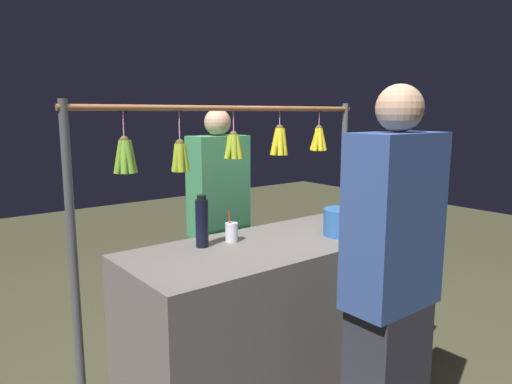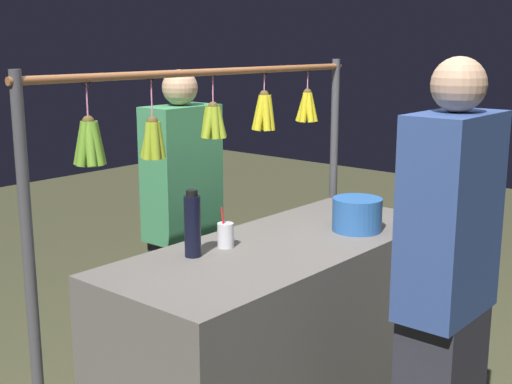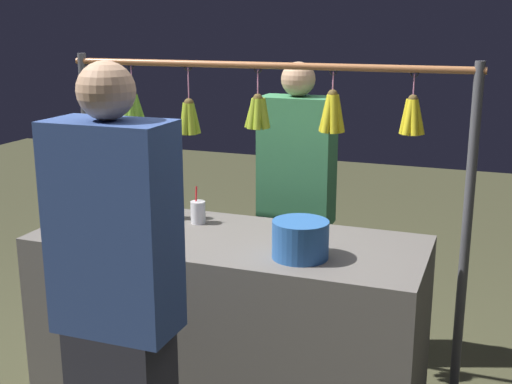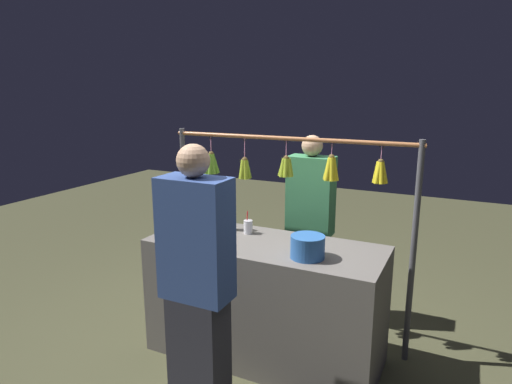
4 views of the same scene
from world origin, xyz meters
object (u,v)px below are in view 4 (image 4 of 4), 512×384
object	(u,v)px
drink_cup	(248,227)
customer_person	(197,292)
vendor_person	(310,230)
blue_bucket	(308,247)
water_bottle	(229,214)

from	to	relation	value
drink_cup	customer_person	distance (m)	0.95
vendor_person	customer_person	world-z (taller)	customer_person
drink_cup	vendor_person	xyz separation A→B (m)	(-0.30, -0.58, -0.15)
blue_bucket	customer_person	size ratio (longest dim) A/B	0.13
blue_bucket	drink_cup	distance (m)	0.65
water_bottle	customer_person	world-z (taller)	customer_person
blue_bucket	drink_cup	world-z (taller)	drink_cup
drink_cup	water_bottle	bearing A→B (deg)	-4.87
water_bottle	blue_bucket	size ratio (longest dim) A/B	1.21
drink_cup	customer_person	size ratio (longest dim) A/B	0.10
blue_bucket	vendor_person	distance (m)	0.92
customer_person	blue_bucket	bearing A→B (deg)	-124.41
water_bottle	customer_person	size ratio (longest dim) A/B	0.16
vendor_person	drink_cup	bearing A→B (deg)	62.35
blue_bucket	customer_person	world-z (taller)	customer_person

